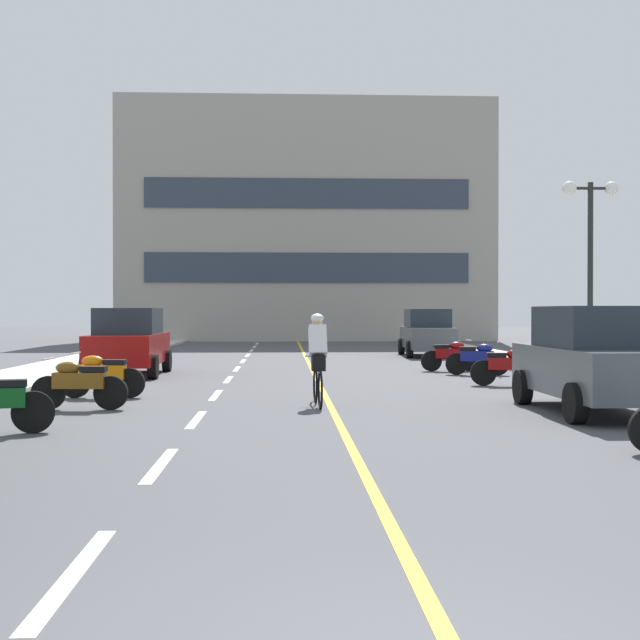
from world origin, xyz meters
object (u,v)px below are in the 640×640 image
at_px(parked_car_mid, 129,342).
at_px(motorcycle_6, 478,358).
at_px(cyclist_rider, 318,357).
at_px(parked_car_near, 596,359).
at_px(parked_car_far, 427,333).
at_px(street_lamp_mid, 590,232).
at_px(motorcycle_7, 451,355).
at_px(motorcycle_4, 102,374).
at_px(motorcycle_5, 508,366).
at_px(motorcycle_3, 79,383).

height_order(parked_car_mid, motorcycle_6, parked_car_mid).
distance_m(motorcycle_6, cyclist_rider, 8.60).
distance_m(parked_car_near, parked_car_far, 18.33).
xyz_separation_m(street_lamp_mid, motorcycle_7, (-3.07, 2.78, -3.29)).
height_order(street_lamp_mid, motorcycle_7, street_lamp_mid).
relative_size(street_lamp_mid, parked_car_mid, 1.18).
xyz_separation_m(motorcycle_4, cyclist_rider, (4.25, -1.54, 0.41)).
height_order(parked_car_mid, motorcycle_5, parked_car_mid).
distance_m(street_lamp_mid, parked_car_far, 11.61).
relative_size(street_lamp_mid, motorcycle_7, 2.91).
xyz_separation_m(parked_car_mid, motorcycle_4, (0.55, -6.06, -0.44)).
distance_m(street_lamp_mid, parked_car_near, 8.27).
distance_m(parked_car_mid, motorcycle_4, 6.11).
relative_size(parked_car_mid, motorcycle_5, 2.48).
bearing_deg(parked_car_near, motorcycle_5, 91.19).
relative_size(street_lamp_mid, motorcycle_3, 2.91).
xyz_separation_m(motorcycle_3, motorcycle_6, (8.86, 7.76, 0.00)).
distance_m(parked_car_mid, motorcycle_6, 9.46).
xyz_separation_m(parked_car_near, motorcycle_7, (-0.49, 10.10, -0.44)).
relative_size(parked_car_near, parked_car_far, 0.99).
relative_size(parked_car_mid, motorcycle_7, 2.48).
bearing_deg(parked_car_near, parked_car_mid, 136.75).
distance_m(parked_car_near, motorcycle_6, 8.58).
distance_m(motorcycle_5, motorcycle_6, 3.32).
relative_size(parked_car_near, cyclist_rider, 2.38).
bearing_deg(cyclist_rider, motorcycle_3, -172.87).
bearing_deg(motorcycle_3, cyclist_rider, 7.13).
bearing_deg(parked_car_far, cyclist_rider, -106.18).
distance_m(parked_car_far, cyclist_rider, 17.70).
xyz_separation_m(parked_car_near, motorcycle_4, (-8.94, 2.87, -0.44)).
height_order(parked_car_mid, motorcycle_3, parked_car_mid).
relative_size(motorcycle_4, motorcycle_6, 1.01).
distance_m(parked_car_far, motorcycle_7, 8.27).
bearing_deg(motorcycle_7, motorcycle_6, -74.11).
bearing_deg(street_lamp_mid, parked_car_far, 102.01).
xyz_separation_m(parked_car_mid, motorcycle_6, (9.45, -0.37, -0.44)).
xyz_separation_m(parked_car_mid, motorcycle_7, (9.01, 1.17, -0.44)).
bearing_deg(parked_car_near, motorcycle_3, 174.84).
xyz_separation_m(motorcycle_4, motorcycle_7, (8.45, 7.23, 0.00)).
bearing_deg(parked_car_far, motorcycle_7, -95.07).
bearing_deg(street_lamp_mid, parked_car_near, -109.46).
xyz_separation_m(motorcycle_5, motorcycle_7, (-0.38, 4.85, 0.00)).
height_order(motorcycle_5, motorcycle_7, same).
xyz_separation_m(parked_car_far, cyclist_rider, (-4.93, -17.00, -0.03)).
bearing_deg(parked_car_far, motorcycle_5, -91.54).
xyz_separation_m(parked_car_mid, parked_car_far, (9.74, 9.39, 0.00)).
relative_size(parked_car_mid, cyclist_rider, 2.38).
bearing_deg(cyclist_rider, motorcycle_5, 40.57).
xyz_separation_m(street_lamp_mid, motorcycle_4, (-11.53, -4.45, -3.29)).
distance_m(motorcycle_5, cyclist_rider, 6.04).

